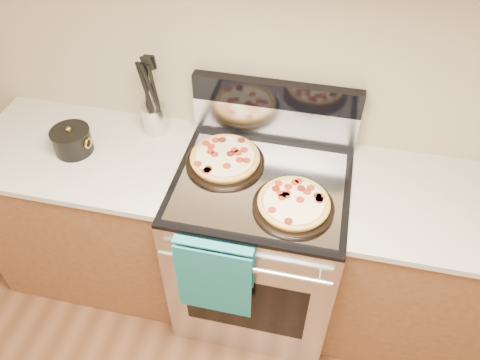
% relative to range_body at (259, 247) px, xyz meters
% --- Properties ---
extents(wall_back, '(4.00, 0.00, 4.00)m').
position_rel_range_body_xyz_m(wall_back, '(0.00, 0.35, 0.90)').
color(wall_back, tan).
rests_on(wall_back, ground).
extents(range_body, '(0.76, 0.68, 0.90)m').
position_rel_range_body_xyz_m(range_body, '(0.00, 0.00, 0.00)').
color(range_body, '#B7B7BC').
rests_on(range_body, ground).
extents(oven_window, '(0.56, 0.01, 0.40)m').
position_rel_range_body_xyz_m(oven_window, '(0.00, -0.34, 0.00)').
color(oven_window, black).
rests_on(oven_window, range_body).
extents(cooktop, '(0.76, 0.68, 0.02)m').
position_rel_range_body_xyz_m(cooktop, '(0.00, 0.00, 0.46)').
color(cooktop, black).
rests_on(cooktop, range_body).
extents(backsplash_lower, '(0.76, 0.06, 0.18)m').
position_rel_range_body_xyz_m(backsplash_lower, '(0.00, 0.31, 0.56)').
color(backsplash_lower, silver).
rests_on(backsplash_lower, cooktop).
extents(backsplash_upper, '(0.76, 0.06, 0.12)m').
position_rel_range_body_xyz_m(backsplash_upper, '(0.00, 0.31, 0.71)').
color(backsplash_upper, black).
rests_on(backsplash_upper, backsplash_lower).
extents(oven_handle, '(0.70, 0.03, 0.03)m').
position_rel_range_body_xyz_m(oven_handle, '(0.00, -0.38, 0.35)').
color(oven_handle, silver).
rests_on(oven_handle, range_body).
extents(dish_towel, '(0.32, 0.05, 0.42)m').
position_rel_range_body_xyz_m(dish_towel, '(-0.12, -0.38, 0.25)').
color(dish_towel, '#187B78').
rests_on(dish_towel, oven_handle).
extents(foil_sheet, '(0.70, 0.55, 0.01)m').
position_rel_range_body_xyz_m(foil_sheet, '(0.00, -0.03, 0.47)').
color(foil_sheet, gray).
rests_on(foil_sheet, cooktop).
extents(cabinet_left, '(1.00, 0.62, 0.88)m').
position_rel_range_body_xyz_m(cabinet_left, '(-0.88, 0.03, -0.01)').
color(cabinet_left, brown).
rests_on(cabinet_left, ground).
extents(countertop_left, '(1.02, 0.64, 0.03)m').
position_rel_range_body_xyz_m(countertop_left, '(-0.88, 0.03, 0.45)').
color(countertop_left, beige).
rests_on(countertop_left, cabinet_left).
extents(cabinet_right, '(1.00, 0.62, 0.88)m').
position_rel_range_body_xyz_m(cabinet_right, '(0.88, 0.03, -0.01)').
color(cabinet_right, brown).
rests_on(cabinet_right, ground).
extents(countertop_right, '(1.02, 0.64, 0.03)m').
position_rel_range_body_xyz_m(countertop_right, '(0.88, 0.03, 0.45)').
color(countertop_right, beige).
rests_on(countertop_right, cabinet_right).
extents(pepperoni_pizza_back, '(0.44, 0.44, 0.05)m').
position_rel_range_body_xyz_m(pepperoni_pizza_back, '(-0.18, 0.07, 0.50)').
color(pepperoni_pizza_back, '#C0873A').
rests_on(pepperoni_pizza_back, foil_sheet).
extents(pepperoni_pizza_front, '(0.34, 0.34, 0.04)m').
position_rel_range_body_xyz_m(pepperoni_pizza_front, '(0.15, -0.13, 0.50)').
color(pepperoni_pizza_front, '#C0873A').
rests_on(pepperoni_pizza_front, foil_sheet).
extents(utensil_crock, '(0.13, 0.13, 0.14)m').
position_rel_range_body_xyz_m(utensil_crock, '(-0.57, 0.24, 0.53)').
color(utensil_crock, silver).
rests_on(utensil_crock, countertop_left).
extents(saucepan, '(0.20, 0.20, 0.11)m').
position_rel_range_body_xyz_m(saucepan, '(-0.89, 0.02, 0.51)').
color(saucepan, black).
rests_on(saucepan, countertop_left).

